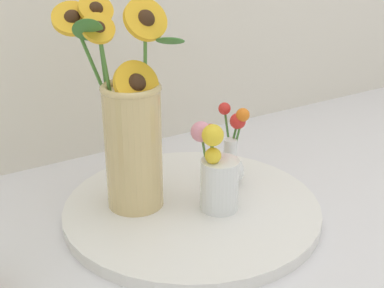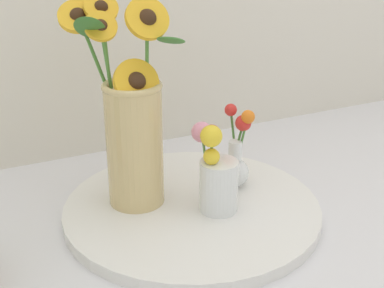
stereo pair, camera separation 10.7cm
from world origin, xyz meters
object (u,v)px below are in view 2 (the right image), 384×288
Objects in this scene: serving_tray at (192,209)px; vase_small_center at (214,172)px; vase_bulb_right at (236,158)px; mason_jar_sunflowers at (132,127)px.

vase_small_center is (0.03, -0.03, 0.10)m from serving_tray.
vase_small_center is 0.12m from vase_bulb_right.
mason_jar_sunflowers is 2.32× the size of vase_bulb_right.
vase_bulb_right is at bearing 36.86° from vase_small_center.
vase_bulb_right is (0.23, -0.03, -0.10)m from mason_jar_sunflowers.
mason_jar_sunflowers is at bearing 142.71° from vase_small_center.
serving_tray is at bearing 133.69° from vase_small_center.
vase_small_center is at bearing -37.29° from mason_jar_sunflowers.
serving_tray is 1.27× the size of mason_jar_sunflowers.
vase_bulb_right is at bearing -8.04° from mason_jar_sunflowers.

